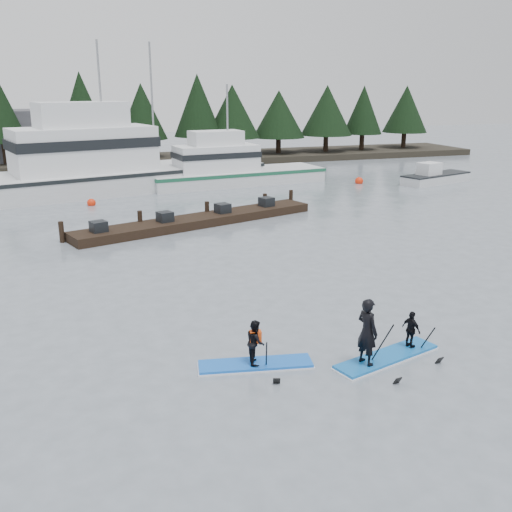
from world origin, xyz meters
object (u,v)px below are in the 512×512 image
object	(u,v)px
floating_dock	(199,221)
paddleboard_duo	(381,339)
fishing_boat_medium	(232,177)
paddleboard_solo	(256,351)
fishing_boat_large	(112,178)

from	to	relation	value
floating_dock	paddleboard_duo	world-z (taller)	paddleboard_duo
fishing_boat_medium	paddleboard_solo	bearing A→B (deg)	-111.59
fishing_boat_large	fishing_boat_medium	xyz separation A→B (m)	(8.69, -0.07, -0.31)
fishing_boat_large	paddleboard_duo	world-z (taller)	fishing_boat_large
paddleboard_duo	fishing_boat_medium	bearing A→B (deg)	65.88
fishing_boat_large	floating_dock	world-z (taller)	fishing_boat_large
fishing_boat_large	paddleboard_duo	xyz separation A→B (m)	(4.32, -28.94, -0.21)
floating_dock	paddleboard_solo	distance (m)	16.19
fishing_boat_large	fishing_boat_medium	world-z (taller)	fishing_boat_large
fishing_boat_large	paddleboard_duo	distance (m)	29.26
fishing_boat_large	paddleboard_solo	distance (m)	28.16
fishing_boat_medium	paddleboard_solo	world-z (taller)	fishing_boat_medium
paddleboard_duo	floating_dock	bearing A→B (deg)	77.71
fishing_boat_large	paddleboard_solo	size ratio (longest dim) A/B	6.95
fishing_boat_medium	floating_dock	bearing A→B (deg)	-120.31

